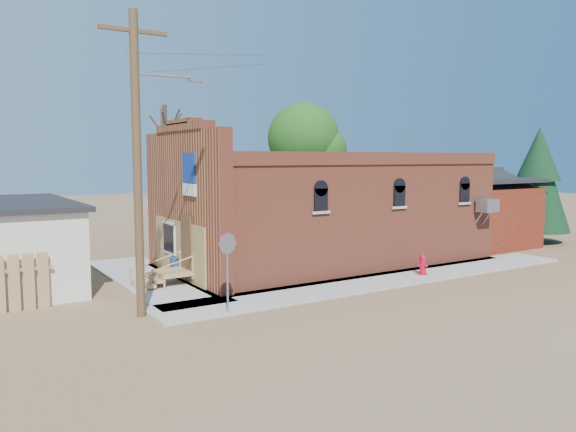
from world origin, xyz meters
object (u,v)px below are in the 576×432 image
brick_bar (322,211)px  stop_sign (227,251)px  fire_hydrant (423,265)px  trash_barrel (177,267)px  utility_pole (139,158)px

brick_bar → stop_sign: brick_bar is taller
fire_hydrant → trash_barrel: size_ratio=1.07×
brick_bar → utility_pole: 10.96m
fire_hydrant → trash_barrel: fire_hydrant is taller
stop_sign → trash_barrel: (0.59, 5.75, -1.49)m
utility_pole → stop_sign: bearing=-28.0°
utility_pole → stop_sign: size_ratio=3.68×
brick_bar → fire_hydrant: size_ratio=19.86×
brick_bar → trash_barrel: 7.20m
brick_bar → fire_hydrant: 5.33m
utility_pole → fire_hydrant: utility_pole is taller
brick_bar → utility_pole: utility_pole is taller
brick_bar → stop_sign: bearing=-143.9°
trash_barrel → utility_pole: bearing=-122.0°
utility_pole → stop_sign: utility_pole is taller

